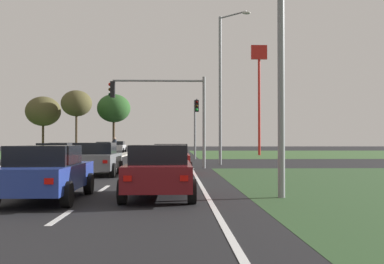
% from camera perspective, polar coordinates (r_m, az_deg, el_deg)
% --- Properties ---
extents(ground_plane, '(200.00, 200.00, 0.00)m').
position_cam_1_polar(ground_plane, '(34.74, -11.84, -3.73)').
color(ground_plane, black).
extents(grass_verge_far_right, '(35.00, 35.00, 0.01)m').
position_cam_1_polar(grass_verge_far_right, '(61.89, 16.47, -2.53)').
color(grass_verge_far_right, '#385B2D').
rests_on(grass_verge_far_right, ground).
extents(median_island_far, '(1.20, 36.00, 0.14)m').
position_cam_1_polar(median_island_far, '(59.51, -7.71, -2.56)').
color(median_island_far, '#ADA89E').
rests_on(median_island_far, ground).
extents(lane_dash_near, '(0.14, 2.00, 0.01)m').
position_cam_1_polar(lane_dash_near, '(10.39, -15.76, -9.99)').
color(lane_dash_near, silver).
rests_on(lane_dash_near, ground).
extents(lane_dash_second, '(0.14, 2.00, 0.01)m').
position_cam_1_polar(lane_dash_second, '(16.24, -10.67, -6.78)').
color(lane_dash_second, silver).
rests_on(lane_dash_second, ground).
extents(lane_dash_third, '(0.14, 2.00, 0.01)m').
position_cam_1_polar(lane_dash_third, '(22.16, -8.32, -5.25)').
color(lane_dash_third, silver).
rests_on(lane_dash_third, ground).
extents(lane_dash_fourth, '(0.14, 2.00, 0.01)m').
position_cam_1_polar(lane_dash_fourth, '(28.12, -6.96, -4.37)').
color(lane_dash_fourth, silver).
rests_on(lane_dash_fourth, ground).
extents(lane_dash_fifth, '(0.14, 2.00, 0.01)m').
position_cam_1_polar(lane_dash_fifth, '(34.10, -6.08, -3.79)').
color(lane_dash_fifth, silver).
rests_on(lane_dash_fifth, ground).
extents(edge_line_right, '(0.14, 24.00, 0.01)m').
position_cam_1_polar(edge_line_right, '(16.30, 1.25, -6.77)').
color(edge_line_right, silver).
rests_on(edge_line_right, ground).
extents(stop_bar_near, '(6.40, 0.50, 0.01)m').
position_cam_1_polar(stop_bar_near, '(27.33, -6.48, -4.47)').
color(stop_bar_near, silver).
rests_on(stop_bar_near, ground).
extents(crosswalk_bar_third, '(0.70, 2.80, 0.01)m').
position_cam_1_polar(crosswalk_bar_third, '(30.73, -21.09, -4.02)').
color(crosswalk_bar_third, silver).
rests_on(crosswalk_bar_third, ground).
extents(crosswalk_bar_fourth, '(0.70, 2.80, 0.01)m').
position_cam_1_polar(crosswalk_bar_fourth, '(30.37, -19.04, -4.07)').
color(crosswalk_bar_fourth, silver).
rests_on(crosswalk_bar_fourth, ground).
extents(crosswalk_bar_fifth, '(0.70, 2.80, 0.01)m').
position_cam_1_polar(crosswalk_bar_fifth, '(30.05, -16.93, -4.12)').
color(crosswalk_bar_fifth, silver).
rests_on(crosswalk_bar_fifth, ground).
extents(car_blue_near, '(2.00, 4.49, 1.49)m').
position_cam_1_polar(car_blue_near, '(13.33, -17.41, -4.71)').
color(car_blue_near, navy).
rests_on(car_blue_near, ground).
extents(car_white_second, '(4.44, 2.09, 1.48)m').
position_cam_1_polar(car_white_second, '(36.58, -15.07, -2.40)').
color(car_white_second, silver).
rests_on(car_white_second, ground).
extents(car_teal_third, '(1.99, 4.45, 1.51)m').
position_cam_1_polar(car_teal_third, '(53.94, -10.67, -1.96)').
color(car_teal_third, '#19565B').
rests_on(car_teal_third, ground).
extents(car_maroon_fourth, '(2.00, 4.18, 1.51)m').
position_cam_1_polar(car_maroon_fourth, '(13.32, -4.05, -4.74)').
color(car_maroon_fourth, maroon).
rests_on(car_maroon_fourth, ground).
extents(car_beige_fifth, '(4.62, 2.07, 1.46)m').
position_cam_1_polar(car_beige_fifth, '(34.09, -16.62, -2.50)').
color(car_beige_fifth, '#BCAD8E').
rests_on(car_beige_fifth, ground).
extents(car_silver_sixth, '(1.99, 4.56, 1.57)m').
position_cam_1_polar(car_silver_sixth, '(67.93, -8.99, -1.76)').
color(car_silver_sixth, '#B7B7BC').
rests_on(car_silver_sixth, ground).
extents(car_red_seventh, '(2.01, 4.59, 1.47)m').
position_cam_1_polar(car_red_seventh, '(23.43, -2.57, -3.20)').
color(car_red_seventh, '#A31919').
rests_on(car_red_seventh, ground).
extents(car_grey_eighth, '(2.02, 4.26, 1.53)m').
position_cam_1_polar(car_grey_eighth, '(22.29, -11.50, -3.21)').
color(car_grey_eighth, slate).
rests_on(car_grey_eighth, ground).
extents(traffic_signal_far_right, '(0.32, 3.87, 5.19)m').
position_cam_1_polar(traffic_signal_far_right, '(39.46, 0.44, 1.71)').
color(traffic_signal_far_right, gray).
rests_on(traffic_signal_far_right, ground).
extents(traffic_signal_near_right, '(5.74, 0.32, 5.42)m').
position_cam_1_polar(traffic_signal_near_right, '(27.69, -3.00, 3.45)').
color(traffic_signal_near_right, gray).
rests_on(traffic_signal_near_right, ground).
extents(street_lamp_near, '(0.88, 1.88, 8.70)m').
position_cam_1_polar(street_lamp_near, '(13.80, 10.74, 12.53)').
color(street_lamp_near, gray).
rests_on(street_lamp_near, ground).
extents(street_lamp_second, '(1.92, 2.00, 10.10)m').
position_cam_1_polar(street_lamp_second, '(31.90, 3.74, 6.15)').
color(street_lamp_second, gray).
rests_on(street_lamp_second, ground).
extents(pedestrian_at_median, '(0.34, 0.34, 1.84)m').
position_cam_1_polar(pedestrian_at_median, '(46.48, -9.40, -1.51)').
color(pedestrian_at_median, '#232833').
rests_on(pedestrian_at_median, median_island_far).
extents(fastfood_pole_sign, '(1.80, 0.40, 12.44)m').
position_cam_1_polar(fastfood_pole_sign, '(53.66, 8.18, 6.84)').
color(fastfood_pole_sign, red).
rests_on(fastfood_pole_sign, ground).
extents(treeline_second, '(5.16, 5.16, 8.20)m').
position_cam_1_polar(treeline_second, '(72.79, -17.70, 2.41)').
color(treeline_second, '#423323').
rests_on(treeline_second, ground).
extents(treeline_third, '(4.41, 4.41, 8.88)m').
position_cam_1_polar(treeline_third, '(69.22, -13.91, 3.39)').
color(treeline_third, '#423323').
rests_on(treeline_third, ground).
extents(treeline_fourth, '(5.06, 5.06, 8.74)m').
position_cam_1_polar(treeline_fourth, '(72.23, -9.52, 2.86)').
color(treeline_fourth, '#423323').
rests_on(treeline_fourth, ground).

